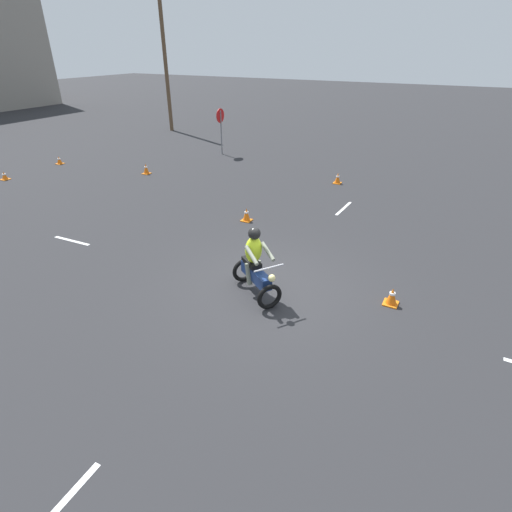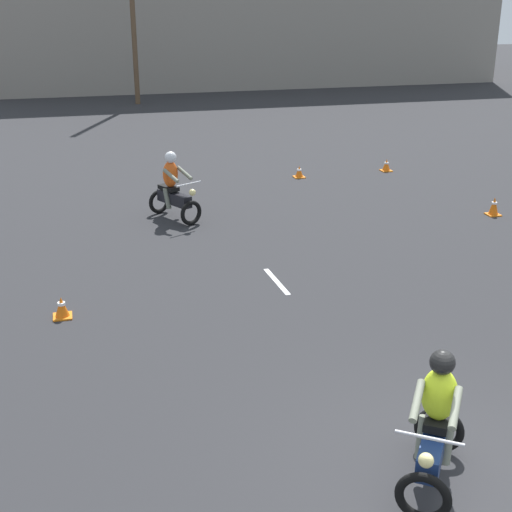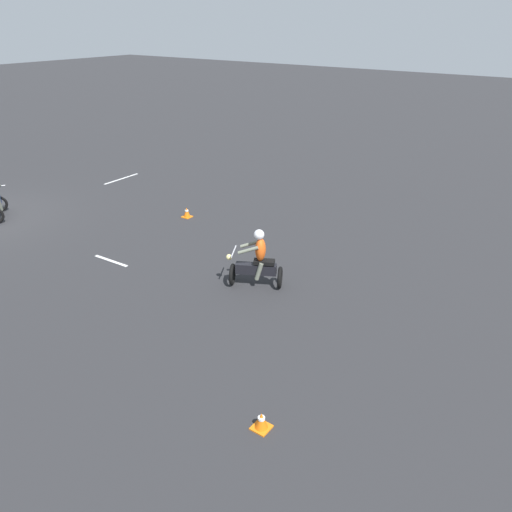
{
  "view_description": "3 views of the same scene",
  "coord_description": "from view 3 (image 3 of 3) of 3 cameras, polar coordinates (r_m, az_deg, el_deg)",
  "views": [
    {
      "loc": [
        -7.26,
        -3.44,
        5.16
      ],
      "look_at": [
        -0.33,
        0.2,
        1.0
      ],
      "focal_mm": 28.0,
      "sensor_mm": 36.0,
      "label": 1
    },
    {
      "loc": [
        -3.93,
        -5.77,
        5.29
      ],
      "look_at": [
        -0.99,
        5.5,
        0.9
      ],
      "focal_mm": 50.0,
      "sensor_mm": 36.0,
      "label": 2
    },
    {
      "loc": [
        8.03,
        17.73,
        6.66
      ],
      "look_at": [
        -1.64,
        10.8,
        0.9
      ],
      "focal_mm": 35.0,
      "sensor_mm": 36.0,
      "label": 3
    }
  ],
  "objects": [
    {
      "name": "motorcycle_rider_background",
      "position": [
        13.29,
        0.15,
        -0.68
      ],
      "size": [
        1.19,
        1.52,
        1.66
      ],
      "rotation": [
        0.0,
        0.0,
        3.63
      ],
      "color": "black",
      "rests_on": "ground"
    },
    {
      "name": "traffic_cone_near_left",
      "position": [
        9.32,
        0.62,
        -18.36
      ],
      "size": [
        0.32,
        0.32,
        0.34
      ],
      "color": "orange",
      "rests_on": "ground"
    },
    {
      "name": "traffic_cone_mid_center",
      "position": [
        18.39,
        -7.91,
        4.94
      ],
      "size": [
        0.32,
        0.32,
        0.37
      ],
      "color": "orange",
      "rests_on": "ground"
    },
    {
      "name": "lane_stripe_n",
      "position": [
        15.61,
        -16.23,
        -0.52
      ],
      "size": [
        0.16,
        1.35,
        0.01
      ],
      "primitive_type": "cube",
      "rotation": [
        0.0,
        0.0,
        3.19
      ],
      "color": "silver",
      "rests_on": "ground"
    },
    {
      "name": "lane_stripe_w",
      "position": [
        23.55,
        -15.14,
        8.52
      ],
      "size": [
        1.97,
        0.16,
        0.01
      ],
      "primitive_type": "cube",
      "rotation": [
        0.0,
        0.0,
        4.74
      ],
      "color": "silver",
      "rests_on": "ground"
    }
  ]
}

